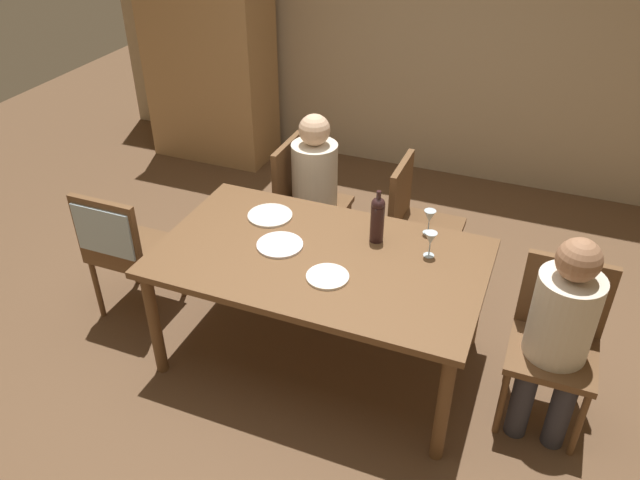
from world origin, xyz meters
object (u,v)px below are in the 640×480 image
(dining_table, at_px, (320,267))
(dinner_plate_guest_left, at_px, (280,244))
(wine_glass_near_left, at_px, (431,239))
(dinner_plate_host, at_px, (328,277))
(chair_far_left, at_px, (303,196))
(wine_bottle_tall_green, at_px, (377,218))
(wine_glass_centre, at_px, (430,217))
(chair_left_end, at_px, (118,241))
(chair_right_end, at_px, (557,333))
(chair_far_right, at_px, (415,218))
(person_woman_host, at_px, (318,182))
(armoire_cabinet, at_px, (208,40))
(person_man_bearded, at_px, (561,327))
(dinner_plate_guest_right, at_px, (270,216))

(dining_table, bearing_deg, dinner_plate_guest_left, 178.84)
(wine_glass_near_left, distance_m, dinner_plate_host, 0.60)
(chair_far_left, height_order, wine_bottle_tall_green, wine_bottle_tall_green)
(wine_bottle_tall_green, bearing_deg, wine_glass_centre, 36.01)
(wine_bottle_tall_green, bearing_deg, chair_left_end, -165.96)
(chair_right_end, height_order, chair_far_right, same)
(person_woman_host, distance_m, wine_glass_centre, 1.01)
(dining_table, relative_size, wine_bottle_tall_green, 5.64)
(armoire_cabinet, height_order, chair_right_end, armoire_cabinet)
(dinner_plate_guest_left, bearing_deg, person_woman_host, 98.54)
(dining_table, xyz_separation_m, dinner_plate_host, (0.11, -0.18, 0.08))
(chair_far_right, relative_size, dinner_plate_host, 4.08)
(chair_far_left, distance_m, person_woman_host, 0.17)
(chair_far_left, height_order, person_man_bearded, person_man_bearded)
(dining_table, distance_m, person_man_bearded, 1.28)
(armoire_cabinet, distance_m, dining_table, 3.06)
(chair_far_left, distance_m, dinner_plate_guest_left, 0.96)
(chair_far_left, height_order, dinner_plate_guest_right, chair_far_left)
(person_woman_host, relative_size, dinner_plate_host, 5.10)
(chair_right_end, height_order, dinner_plate_guest_right, chair_right_end)
(chair_far_right, xyz_separation_m, wine_glass_centre, (0.18, -0.47, 0.32))
(person_woman_host, bearing_deg, wine_glass_near_left, 53.41)
(dinner_plate_guest_left, bearing_deg, armoire_cabinet, 127.66)
(armoire_cabinet, relative_size, person_man_bearded, 1.89)
(chair_far_right, distance_m, person_woman_host, 0.71)
(chair_left_end, relative_size, wine_glass_near_left, 6.17)
(chair_right_end, bearing_deg, chair_far_left, -24.93)
(armoire_cabinet, height_order, person_man_bearded, armoire_cabinet)
(armoire_cabinet, xyz_separation_m, person_woman_host, (1.62, -1.37, -0.43))
(chair_left_end, bearing_deg, dinner_plate_guest_left, 7.09)
(armoire_cabinet, height_order, dinner_plate_host, armoire_cabinet)
(person_man_bearded, xyz_separation_m, dinner_plate_guest_right, (-1.71, 0.29, 0.08))
(dinner_plate_host, distance_m, dinner_plate_guest_left, 0.40)
(person_man_bearded, height_order, wine_glass_centre, person_man_bearded)
(wine_glass_centre, bearing_deg, dinner_plate_guest_right, -169.20)
(chair_left_end, bearing_deg, dining_table, 5.54)
(dinner_plate_guest_left, bearing_deg, person_man_bearded, -1.16)
(chair_left_end, bearing_deg, person_man_bearded, 2.19)
(chair_left_end, distance_m, dinner_plate_guest_right, 0.94)
(dining_table, height_order, wine_bottle_tall_green, wine_bottle_tall_green)
(dinner_plate_host, bearing_deg, armoire_cabinet, 130.68)
(dining_table, height_order, chair_far_right, chair_far_right)
(armoire_cabinet, distance_m, chair_far_right, 2.75)
(chair_far_right, height_order, dinner_plate_guest_right, chair_far_right)
(chair_left_end, distance_m, person_woman_host, 1.37)
(chair_far_right, xyz_separation_m, person_man_bearded, (0.96, -0.93, 0.13))
(chair_far_left, relative_size, person_woman_host, 0.80)
(dinner_plate_guest_left, bearing_deg, dining_table, -1.16)
(wine_glass_near_left, xyz_separation_m, dinner_plate_guest_left, (-0.80, -0.21, -0.10))
(wine_bottle_tall_green, bearing_deg, armoire_cabinet, 137.88)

